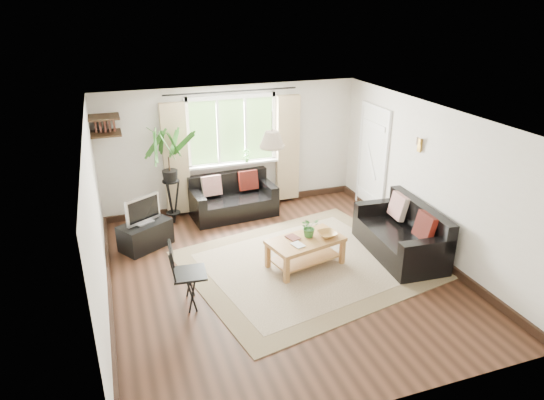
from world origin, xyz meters
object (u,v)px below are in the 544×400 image
object	(u,v)px
palm_stand	(170,177)
sofa_back	(233,197)
folding_chair	(190,275)
tv_stand	(146,235)
coffee_table	(305,253)
sofa_right	(400,232)

from	to	relation	value
palm_stand	sofa_back	bearing A→B (deg)	-2.05
sofa_back	palm_stand	size ratio (longest dim) A/B	0.87
palm_stand	folding_chair	bearing A→B (deg)	-93.45
tv_stand	palm_stand	distance (m)	1.20
coffee_table	folding_chair	xyz separation A→B (m)	(-1.86, -0.43, 0.23)
coffee_table	palm_stand	world-z (taller)	palm_stand
sofa_right	palm_stand	bearing A→B (deg)	-122.68
coffee_table	tv_stand	bearing A→B (deg)	147.45
sofa_back	coffee_table	xyz separation A→B (m)	(0.56, -2.21, -0.14)
sofa_back	palm_stand	distance (m)	1.26
sofa_back	folding_chair	size ratio (longest dim) A/B	1.70
sofa_back	palm_stand	xyz separation A→B (m)	(-1.14, 0.04, 0.54)
sofa_back	folding_chair	world-z (taller)	folding_chair
palm_stand	folding_chair	world-z (taller)	palm_stand
sofa_right	folding_chair	distance (m)	3.45
coffee_table	folding_chair	world-z (taller)	folding_chair
coffee_table	tv_stand	world-z (taller)	coffee_table
tv_stand	coffee_table	bearing A→B (deg)	-63.91
coffee_table	tv_stand	distance (m)	2.70
coffee_table	palm_stand	size ratio (longest dim) A/B	0.63
coffee_table	palm_stand	distance (m)	2.90
coffee_table	folding_chair	size ratio (longest dim) A/B	1.24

